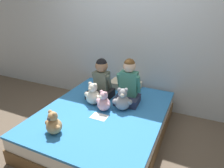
{
  "coord_description": "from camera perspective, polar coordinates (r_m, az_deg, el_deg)",
  "views": [
    {
      "loc": [
        1.07,
        -2.07,
        1.78
      ],
      "look_at": [
        0.0,
        0.28,
        0.67
      ],
      "focal_mm": 32.0,
      "sensor_mm": 36.0,
      "label": 1
    }
  ],
  "objects": [
    {
      "name": "teddy_bear_held_by_right_child",
      "position": [
        2.68,
        2.99,
        -4.77
      ],
      "size": [
        0.26,
        0.2,
        0.32
      ],
      "rotation": [
        0.0,
        0.0,
        0.33
      ],
      "color": "#939399",
      "rests_on": "bed"
    },
    {
      "name": "teddy_bear_between_children",
      "position": [
        2.66,
        -2.41,
        -5.23
      ],
      "size": [
        0.23,
        0.18,
        0.29
      ],
      "rotation": [
        0.0,
        0.0,
        -0.32
      ],
      "color": "#DBA3B2",
      "rests_on": "bed"
    },
    {
      "name": "child_on_left",
      "position": [
        2.97,
        -3.13,
        0.81
      ],
      "size": [
        0.36,
        0.37,
        0.6
      ],
      "rotation": [
        0.0,
        0.0,
        -0.07
      ],
      "color": "black",
      "rests_on": "bed"
    },
    {
      "name": "pillow_at_headboard",
      "position": [
        3.34,
        3.78,
        -0.27
      ],
      "size": [
        0.5,
        0.29,
        0.11
      ],
      "color": "beige",
      "rests_on": "bed"
    },
    {
      "name": "teddy_bear_at_foot_of_bed",
      "position": [
        2.33,
        -16.33,
        -10.92
      ],
      "size": [
        0.23,
        0.18,
        0.28
      ],
      "rotation": [
        0.0,
        0.0,
        -0.23
      ],
      "color": "tan",
      "rests_on": "bed"
    },
    {
      "name": "sign_card",
      "position": [
        2.58,
        -3.64,
        -9.29
      ],
      "size": [
        0.21,
        0.15,
        0.0
      ],
      "color": "white",
      "rests_on": "bed"
    },
    {
      "name": "bed",
      "position": [
        2.82,
        -2.38,
        -10.94
      ],
      "size": [
        1.58,
        1.96,
        0.39
      ],
      "color": "brown",
      "rests_on": "ground_plane"
    },
    {
      "name": "child_on_right",
      "position": [
        2.8,
        4.7,
        -0.09
      ],
      "size": [
        0.35,
        0.32,
        0.65
      ],
      "rotation": [
        0.0,
        0.0,
        0.06
      ],
      "color": "#282D47",
      "rests_on": "bed"
    },
    {
      "name": "ground_plane",
      "position": [
        2.93,
        -2.31,
        -14.03
      ],
      "size": [
        14.0,
        14.0,
        0.0
      ],
      "primitive_type": "plane",
      "color": "brown"
    },
    {
      "name": "wall_behind_bed",
      "position": [
        3.34,
        5.73,
        14.13
      ],
      "size": [
        8.0,
        0.06,
        2.5
      ],
      "color": "silver",
      "rests_on": "ground_plane"
    },
    {
      "name": "teddy_bear_held_by_left_child",
      "position": [
        2.83,
        -5.44,
        -3.14
      ],
      "size": [
        0.27,
        0.21,
        0.33
      ],
      "rotation": [
        0.0,
        0.0,
        -0.18
      ],
      "color": "silver",
      "rests_on": "bed"
    }
  ]
}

